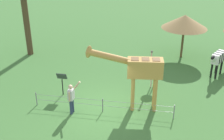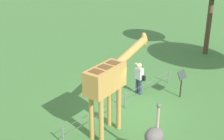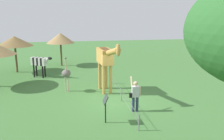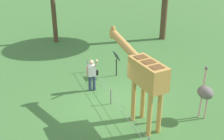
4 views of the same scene
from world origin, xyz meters
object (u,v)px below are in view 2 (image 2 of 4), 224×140
visitor (139,77)px  info_sign (182,78)px  giraffe (110,79)px  ostrich (154,136)px

visitor → info_sign: size_ratio=1.32×
visitor → info_sign: 1.96m
giraffe → info_sign: (4.18, -0.65, -1.22)m
ostrich → info_sign: ostrich is taller
visitor → ostrich: bearing=-137.8°
giraffe → info_sign: 4.40m
visitor → info_sign: (1.04, -1.66, 0.05)m
giraffe → ostrich: (-0.66, -2.44, -0.99)m
info_sign → visitor: bearing=122.2°
ostrich → info_sign: bearing=20.3°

